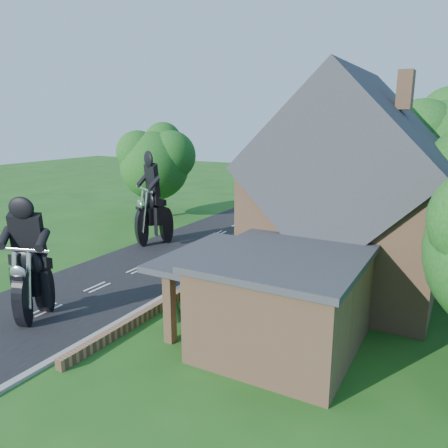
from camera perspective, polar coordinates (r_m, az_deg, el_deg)
The scene contains 16 objects.
ground at distance 22.42m, azimuth -16.22°, elevation -7.96°, with size 120.00×120.00×0.00m, color #1A4B15.
road at distance 22.41m, azimuth -16.22°, elevation -7.93°, with size 7.00×80.00×0.02m, color black.
kerb at distance 20.10m, azimuth -8.77°, elevation -9.91°, with size 0.30×80.00×0.12m, color gray.
garden_wall at distance 23.59m, azimuth -0.02°, elevation -5.80°, with size 0.30×22.00×0.40m, color #986D4D.
house at distance 21.28m, azimuth 16.08°, elevation 3.09°, with size 9.54×8.64×10.24m.
annex at distance 15.89m, azimuth 7.40°, elevation -9.64°, with size 7.05×5.94×3.44m.
tree_behind_left at distance 32.41m, azimuth 16.86°, elevation 8.89°, with size 6.94×6.40×9.16m.
tree_far_road at distance 36.20m, azimuth -8.49°, elevation 8.31°, with size 6.08×5.60×7.84m.
shrub_a at distance 18.25m, azimuth -6.61°, elevation -10.64°, with size 0.90×0.90×1.10m, color #123B1C.
shrub_b at distance 20.16m, azimuth -2.42°, elevation -8.17°, with size 0.90×0.90×1.10m, color #123B1C.
shrub_c at distance 22.19m, azimuth 0.98°, elevation -6.10°, with size 0.90×0.90×1.10m, color #123B1C.
shrub_d at distance 26.49m, azimuth 6.12°, elevation -2.92°, with size 0.90×0.90×1.10m, color #123B1C.
shrub_e at distance 28.73m, azimuth 8.09°, elevation -1.69°, with size 0.90×0.90×1.10m, color #123B1C.
shrub_f at distance 31.00m, azimuth 9.78°, elevation -0.63°, with size 0.90×0.90×1.10m, color #123B1C.
motorcycle_lead at distance 19.58m, azimuth -23.52°, elevation -9.32°, with size 0.42×1.65×1.54m, color black, non-canonical shape.
motorcycle_follow at distance 28.90m, azimuth -9.09°, elevation -0.88°, with size 0.50×1.96×1.83m, color black, non-canonical shape.
Camera 1 is at (15.19, -14.43, 7.95)m, focal length 35.00 mm.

